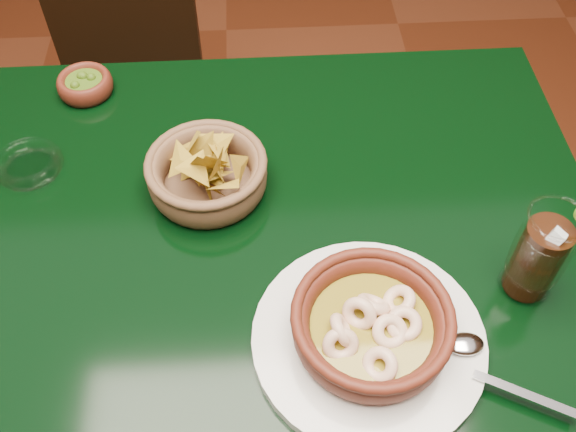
{
  "coord_description": "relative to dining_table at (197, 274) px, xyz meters",
  "views": [
    {
      "loc": [
        0.11,
        -0.55,
        1.48
      ],
      "look_at": [
        0.14,
        -0.02,
        0.81
      ],
      "focal_mm": 40.0,
      "sensor_mm": 36.0,
      "label": 1
    }
  ],
  "objects": [
    {
      "name": "ground",
      "position": [
        0.0,
        0.0,
        -0.65
      ],
      "size": [
        7.0,
        7.0,
        0.0
      ],
      "primitive_type": "plane",
      "color": "#471C0C",
      "rests_on": "ground"
    },
    {
      "name": "dining_table",
      "position": [
        0.0,
        0.0,
        0.0
      ],
      "size": [
        1.2,
        0.8,
        0.75
      ],
      "color": "black",
      "rests_on": "ground"
    },
    {
      "name": "dining_chair",
      "position": [
        -0.22,
        0.7,
        -0.2
      ],
      "size": [
        0.4,
        0.4,
        0.82
      ],
      "color": "black",
      "rests_on": "ground"
    },
    {
      "name": "shrimp_plate",
      "position": [
        0.23,
        -0.18,
        0.13
      ],
      "size": [
        0.37,
        0.29,
        0.08
      ],
      "color": "silver",
      "rests_on": "dining_table"
    },
    {
      "name": "chip_basket",
      "position": [
        0.03,
        0.09,
        0.13
      ],
      "size": [
        0.21,
        0.21,
        0.13
      ],
      "color": "brown",
      "rests_on": "dining_table"
    },
    {
      "name": "guacamole_ramekin",
      "position": [
        -0.19,
        0.32,
        0.12
      ],
      "size": [
        0.11,
        0.11,
        0.04
      ],
      "color": "#4B1A10",
      "rests_on": "dining_table"
    },
    {
      "name": "cola_drink",
      "position": [
        0.45,
        -0.11,
        0.17
      ],
      "size": [
        0.15,
        0.15,
        0.17
      ],
      "color": "white",
      "rests_on": "dining_table"
    },
    {
      "name": "glass_ashtray",
      "position": [
        -0.25,
        0.14,
        0.11
      ],
      "size": [
        0.11,
        0.11,
        0.03
      ],
      "color": "white",
      "rests_on": "dining_table"
    }
  ]
}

